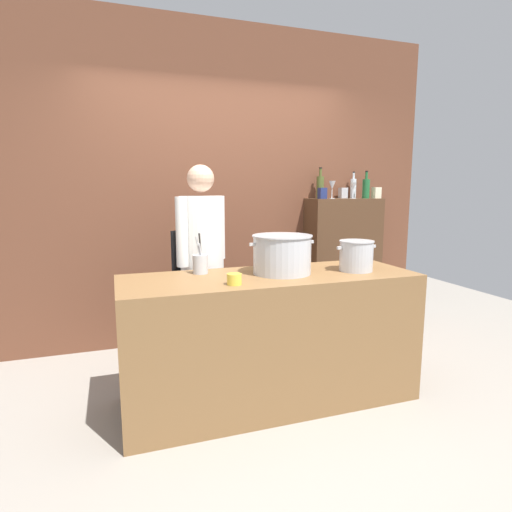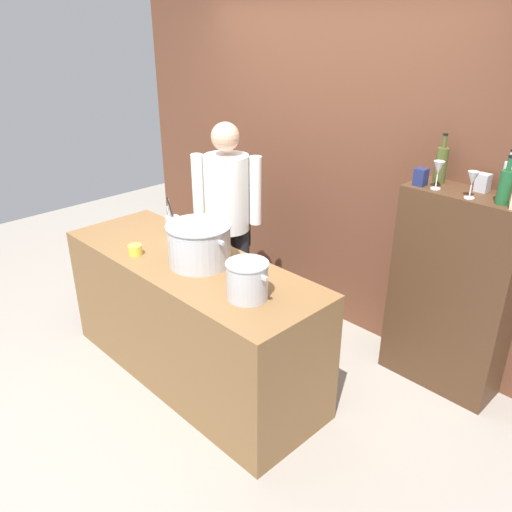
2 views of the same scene
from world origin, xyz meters
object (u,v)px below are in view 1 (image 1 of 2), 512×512
Objects in this scene: wine_bottle_clear at (353,188)px; wine_bottle_olive at (320,187)px; stockpot_small at (356,256)px; spice_tin_silver at (343,193)px; wine_bottle_green at (366,188)px; wine_glass_wide at (332,186)px; utensil_crock at (200,264)px; butter_jar at (234,279)px; chef at (202,254)px; spice_tin_cream at (376,193)px; wine_glass_tall at (353,187)px; stockpot_large at (282,254)px; spice_tin_navy at (322,193)px.

wine_bottle_olive is (-0.40, -0.02, 0.01)m from wine_bottle_clear.
spice_tin_silver is at bearing 63.50° from stockpot_small.
wine_bottle_clear is at bearing 108.53° from wine_bottle_green.
spice_tin_silver is (0.22, 0.16, -0.07)m from wine_glass_wide.
butter_jar is at bearing -72.30° from utensil_crock.
wine_glass_wide is at bearing 43.47° from butter_jar.
wine_bottle_olive is at bearing 167.41° from chef.
wine_bottle_olive is 2.75× the size of spice_tin_cream.
wine_bottle_olive is (1.33, 1.46, 0.56)m from butter_jar.
wine_glass_tall reaches higher than utensil_crock.
wine_bottle_clear is at bearing 43.55° from stockpot_large.
wine_glass_tall is at bearing 27.13° from utensil_crock.
stockpot_large is (0.43, -0.62, 0.07)m from chef.
butter_jar is 0.33× the size of wine_bottle_green.
wine_bottle_green is at bearing 11.76° from wine_glass_tall.
wine_bottle_clear is (1.76, 0.64, 0.52)m from chef.
wine_bottle_green is 0.90× the size of wine_bottle_olive.
chef is at bearing 143.86° from stockpot_small.
spice_tin_silver is 0.96× the size of spice_tin_cream.
wine_glass_wide is 0.28m from spice_tin_silver.
spice_tin_navy is at bearing 45.76° from butter_jar.
butter_jar is at bearing -145.57° from spice_tin_cream.
butter_jar is at bearing -132.36° from wine_bottle_olive.
stockpot_small is (0.53, -0.09, -0.02)m from stockpot_large.
spice_tin_navy is (0.34, 1.17, 0.42)m from stockpot_small.
wine_bottle_green is 1.59× the size of wine_glass_wide.
stockpot_large is 0.57m from utensil_crock.
wine_bottle_clear reaches higher than stockpot_large.
wine_bottle_green reaches higher than wine_bottle_clear.
wine_glass_wide is at bearing 177.73° from spice_tin_cream.
spice_tin_cream is at bearing -50.42° from wine_bottle_clear.
spice_tin_navy is at bearing -179.93° from wine_glass_wide.
wine_bottle_green reaches higher than stockpot_small.
wine_glass_tall is at bearing -5.78° from wine_glass_wide.
utensil_crock is at bearing -147.00° from spice_tin_navy.
chef is 0.76m from stockpot_large.
chef is at bearing -158.93° from spice_tin_silver.
utensil_crock is (-1.07, 0.26, -0.04)m from stockpot_small.
wine_bottle_green is 0.12m from spice_tin_cream.
wine_bottle_clear is at bearing 163.02° from chef.
spice_tin_silver reaches higher than stockpot_large.
utensil_crock is 1.76× the size of wine_glass_tall.
wine_bottle_green is (1.91, 0.93, 0.51)m from utensil_crock.
utensil_crock is at bearing -156.08° from spice_tin_cream.
wine_bottle_clear is at bearing 5.25° from spice_tin_silver.
wine_bottle_olive is at bearing 47.64° from butter_jar.
spice_tin_cream is 1.05× the size of spice_tin_navy.
butter_jar is 0.33× the size of wine_bottle_clear.
chef is at bearing -155.60° from wine_bottle_olive.
wine_bottle_olive reaches higher than utensil_crock.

